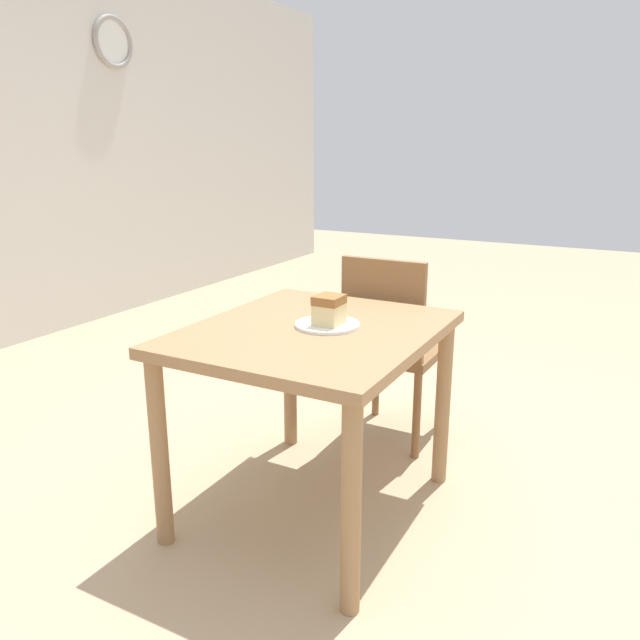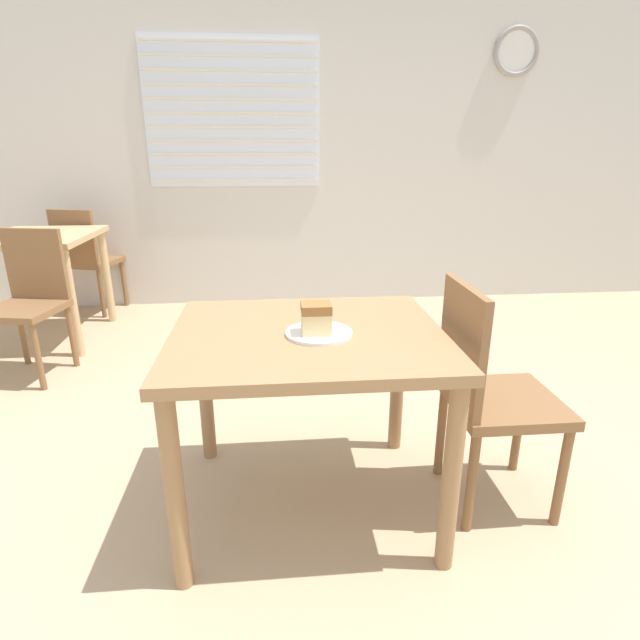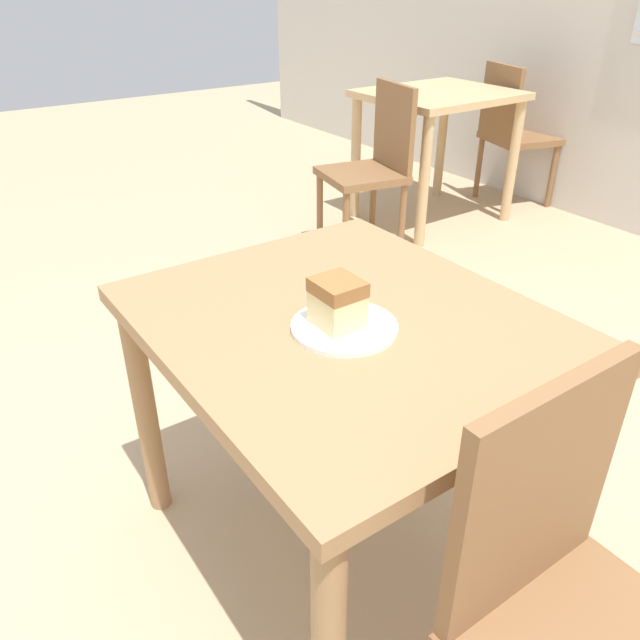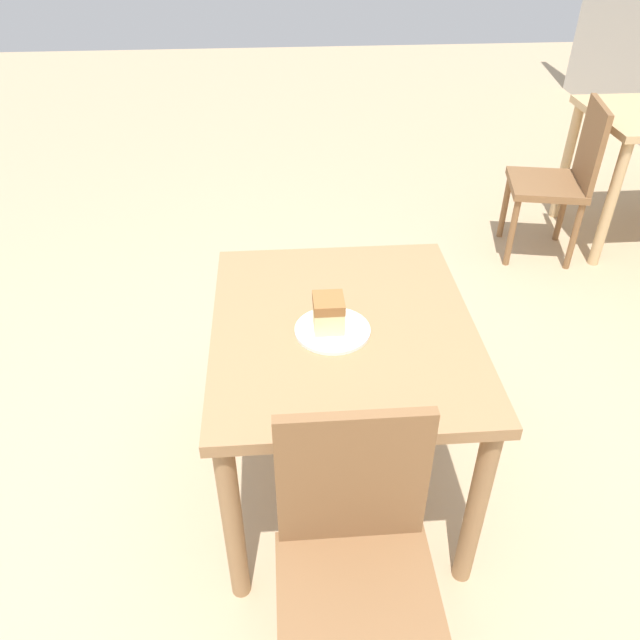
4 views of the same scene
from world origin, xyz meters
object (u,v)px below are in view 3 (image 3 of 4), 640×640
object	(u,v)px
chair_far_opposite	(512,131)
chair_near_window	(576,619)
chair_far_corner	(373,164)
plate	(344,327)
cake_slice	(337,303)
dining_table_near	(347,358)
dining_table_far	(438,116)

from	to	relation	value
chair_far_opposite	chair_near_window	bearing A→B (deg)	147.39
chair_near_window	chair_far_opposite	xyz separation A→B (m)	(-2.35, 2.65, 0.00)
chair_far_corner	plate	size ratio (longest dim) A/B	3.81
chair_near_window	cake_slice	size ratio (longest dim) A/B	8.45
plate	cake_slice	world-z (taller)	cake_slice
dining_table_near	cake_slice	world-z (taller)	cake_slice
chair_near_window	chair_far_opposite	world-z (taller)	same
dining_table_near	chair_far_corner	size ratio (longest dim) A/B	1.08
chair_far_opposite	dining_table_far	bearing A→B (deg)	98.92
chair_far_corner	plate	distance (m)	2.19
dining_table_near	plate	bearing A→B (deg)	-45.48
chair_near_window	cake_slice	bearing A→B (deg)	91.34
dining_table_far	chair_near_window	distance (m)	3.17
chair_far_opposite	plate	bearing A→B (deg)	138.71
dining_table_far	chair_far_corner	world-z (taller)	chair_far_corner
chair_near_window	chair_far_opposite	distance (m)	3.54
dining_table_far	chair_far_opposite	size ratio (longest dim) A/B	0.94
chair_far_opposite	cake_slice	distance (m)	3.18
dining_table_near	chair_near_window	bearing A→B (deg)	-2.92
dining_table_near	chair_near_window	size ratio (longest dim) A/B	1.08
dining_table_near	chair_far_opposite	size ratio (longest dim) A/B	1.08
dining_table_far	plate	distance (m)	2.71
plate	chair_far_opposite	bearing A→B (deg)	122.97
chair_far_opposite	plate	xyz separation A→B (m)	(1.72, -2.65, 0.25)
chair_near_window	cake_slice	world-z (taller)	chair_near_window
plate	cake_slice	distance (m)	0.06
chair_near_window	dining_table_far	bearing A→B (deg)	50.02
plate	dining_table_near	bearing A→B (deg)	134.52
chair_far_corner	plate	bearing A→B (deg)	-29.76
dining_table_near	cake_slice	bearing A→B (deg)	-61.91
dining_table_near	cake_slice	xyz separation A→B (m)	(0.03, -0.05, 0.17)
dining_table_near	chair_near_window	world-z (taller)	chair_near_window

